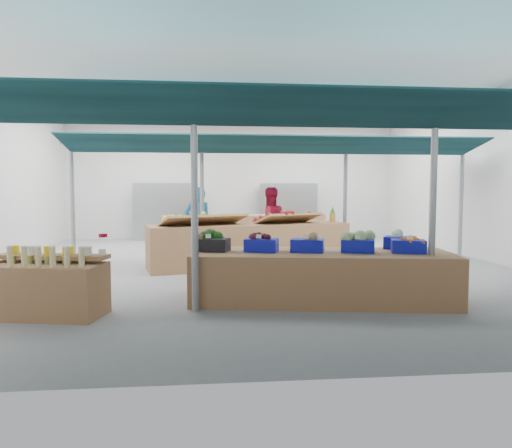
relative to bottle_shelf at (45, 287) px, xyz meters
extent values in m
plane|color=slate|center=(3.06, 4.01, -0.40)|extent=(13.00, 13.00, 0.00)
plane|color=silver|center=(3.06, 4.01, 3.80)|extent=(13.00, 13.00, 0.00)
plane|color=silver|center=(3.06, 10.51, 1.70)|extent=(12.00, 0.00, 12.00)
plane|color=silver|center=(9.06, 4.01, 1.70)|extent=(0.00, 13.00, 13.00)
cylinder|color=gray|center=(-0.94, 4.51, 1.10)|extent=(0.10, 0.10, 3.00)
cylinder|color=gray|center=(2.06, 0.01, 1.10)|extent=(0.10, 0.10, 3.00)
cylinder|color=gray|center=(2.06, 4.51, 1.10)|extent=(0.10, 0.10, 3.00)
cylinder|color=gray|center=(5.56, 0.01, 1.10)|extent=(0.10, 0.10, 3.00)
cylinder|color=gray|center=(5.56, 4.51, 1.10)|extent=(0.10, 0.10, 3.00)
cylinder|color=gray|center=(8.56, 4.51, 1.10)|extent=(0.10, 0.10, 3.00)
cylinder|color=gray|center=(3.81, 0.01, 2.45)|extent=(10.00, 0.06, 0.06)
cylinder|color=gray|center=(3.81, 4.51, 2.45)|extent=(10.00, 0.06, 0.06)
cube|color=black|center=(3.81, -0.64, 2.38)|extent=(9.50, 1.28, 0.30)
cube|color=black|center=(3.81, 0.66, 2.38)|extent=(9.50, 1.28, 0.30)
cube|color=black|center=(3.81, 3.86, 2.38)|extent=(9.50, 1.28, 0.30)
cube|color=black|center=(3.81, 5.16, 2.38)|extent=(9.50, 1.28, 0.30)
cube|color=#B23F33|center=(0.56, 10.01, 0.60)|extent=(2.00, 0.50, 2.00)
cube|color=#B23F33|center=(5.06, 10.01, 0.60)|extent=(2.00, 0.50, 2.00)
cube|color=#8B603D|center=(-0.01, -0.04, -0.04)|extent=(1.73, 1.03, 0.72)
cube|color=#997247|center=(0.04, 0.18, 0.39)|extent=(1.65, 0.63, 0.06)
cube|color=#8B603D|center=(4.00, 0.47, -0.02)|extent=(4.13, 1.92, 0.77)
cube|color=#8B603D|center=(3.15, 3.89, 0.09)|extent=(4.70, 2.12, 0.98)
cube|color=#8B603D|center=(3.39, 8.30, 0.08)|extent=(5.42, 2.63, 0.96)
imported|color=#1A6AAB|center=(1.95, 4.99, 0.51)|extent=(0.75, 0.58, 1.83)
imported|color=maroon|center=(3.75, 4.99, 0.51)|extent=(1.03, 0.88, 1.83)
cube|color=black|center=(2.31, 0.74, 0.47)|extent=(0.58, 0.49, 0.20)
cube|color=white|center=(2.24, 0.53, 0.63)|extent=(0.08, 0.03, 0.06)
cube|color=#0F15A9|center=(3.07, 0.62, 0.47)|extent=(0.58, 0.49, 0.20)
cube|color=white|center=(3.01, 0.41, 0.63)|extent=(0.08, 0.03, 0.06)
cube|color=#0F15A9|center=(3.78, 0.51, 0.47)|extent=(0.58, 0.49, 0.20)
cube|color=white|center=(3.72, 0.30, 0.63)|extent=(0.08, 0.03, 0.06)
cube|color=#0F15A9|center=(4.55, 0.39, 0.47)|extent=(0.58, 0.49, 0.20)
cube|color=white|center=(4.48, 0.18, 0.63)|extent=(0.08, 0.03, 0.06)
cube|color=#0F15A9|center=(5.31, 0.27, 0.47)|extent=(0.58, 0.49, 0.20)
cube|color=white|center=(5.25, 0.06, 0.63)|extent=(0.08, 0.03, 0.06)
sphere|color=brown|center=(2.13, 0.63, 0.61)|extent=(0.09, 0.09, 0.09)
sphere|color=brown|center=(2.08, 0.61, 0.65)|extent=(0.06, 0.06, 0.06)
cylinder|color=#B40C2B|center=(0.78, 0.06, 0.70)|extent=(0.12, 0.12, 0.05)
cube|color=white|center=(0.78, 0.00, 0.48)|extent=(0.10, 0.01, 0.07)
cube|color=#997247|center=(2.11, 3.53, 0.70)|extent=(2.00, 1.47, 0.26)
cube|color=#997247|center=(4.07, 4.00, 0.70)|extent=(1.65, 1.29, 0.26)
cylinder|color=#8C6019|center=(5.18, 4.27, 0.69)|extent=(0.14, 0.14, 0.22)
cone|color=#26661E|center=(5.18, 4.27, 0.88)|extent=(0.12, 0.12, 0.18)
cube|color=#0F15A9|center=(5.39, 0.76, 0.47)|extent=(0.61, 0.54, 0.20)
cube|color=white|center=(5.29, 0.57, 0.63)|extent=(0.08, 0.05, 0.06)
camera|label=1|loc=(2.32, -6.46, 1.30)|focal=32.00mm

